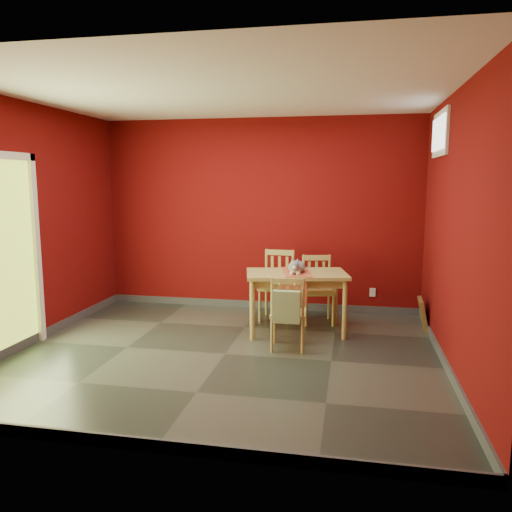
% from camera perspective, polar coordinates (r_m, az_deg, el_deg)
% --- Properties ---
extents(ground, '(4.50, 4.50, 0.00)m').
position_cam_1_polar(ground, '(5.44, -3.55, -11.10)').
color(ground, '#2D342D').
rests_on(ground, ground).
extents(room_shell, '(4.50, 4.50, 4.50)m').
position_cam_1_polar(room_shell, '(5.42, -3.56, -10.60)').
color(room_shell, '#5D0909').
rests_on(room_shell, ground).
extents(doorway, '(0.06, 1.01, 2.13)m').
position_cam_1_polar(doorway, '(5.80, -26.56, 0.68)').
color(doorway, '#B7D838').
rests_on(doorway, ground).
extents(window, '(0.05, 0.90, 0.50)m').
position_cam_1_polar(window, '(6.05, 20.29, 12.98)').
color(window, white).
rests_on(window, room_shell).
extents(outlet_plate, '(0.08, 0.02, 0.12)m').
position_cam_1_polar(outlet_plate, '(7.12, 13.17, -4.07)').
color(outlet_plate, silver).
rests_on(outlet_plate, room_shell).
extents(dining_table, '(1.31, 0.93, 0.74)m').
position_cam_1_polar(dining_table, '(6.03, 4.63, -2.74)').
color(dining_table, tan).
rests_on(dining_table, ground).
extents(table_runner, '(0.45, 0.72, 0.34)m').
position_cam_1_polar(table_runner, '(5.91, 4.52, -2.56)').
color(table_runner, '#B85230').
rests_on(table_runner, dining_table).
extents(chair_far_left, '(0.45, 0.45, 0.92)m').
position_cam_1_polar(chair_far_left, '(6.65, 2.45, -3.24)').
color(chair_far_left, tan).
rests_on(chair_far_left, ground).
extents(chair_far_right, '(0.48, 0.48, 0.87)m').
position_cam_1_polar(chair_far_right, '(6.55, 7.05, -3.71)').
color(chair_far_right, tan).
rests_on(chair_far_right, ground).
extents(chair_near, '(0.41, 0.41, 0.82)m').
position_cam_1_polar(chair_near, '(5.47, 3.68, -6.41)').
color(chair_near, tan).
rests_on(chair_near, ground).
extents(tote_bag, '(0.29, 0.18, 0.41)m').
position_cam_1_polar(tote_bag, '(5.24, 3.50, -5.80)').
color(tote_bag, '#8AA96C').
rests_on(tote_bag, chair_near).
extents(cat, '(0.28, 0.44, 0.21)m').
position_cam_1_polar(cat, '(5.95, 4.66, -0.97)').
color(cat, slate).
rests_on(cat, table_runner).
extents(picture_frame, '(0.15, 0.39, 0.39)m').
position_cam_1_polar(picture_frame, '(6.56, 18.53, -6.33)').
color(picture_frame, brown).
rests_on(picture_frame, ground).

